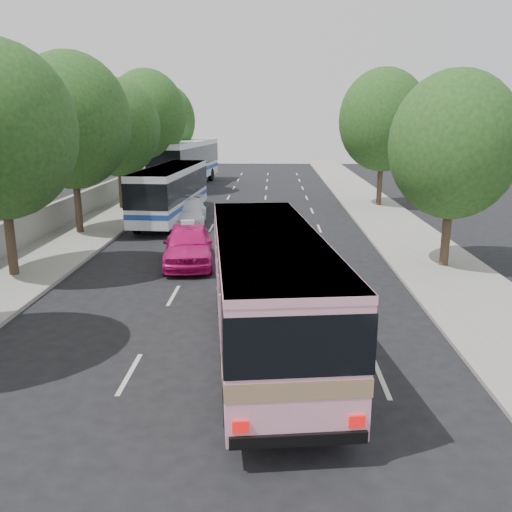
{
  "coord_description": "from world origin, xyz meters",
  "views": [
    {
      "loc": [
        1.57,
        -13.98,
        6.08
      ],
      "look_at": [
        1.02,
        3.45,
        1.6
      ],
      "focal_mm": 38.0,
      "sensor_mm": 36.0,
      "label": 1
    }
  ],
  "objects_px": {
    "white_pickup": "(187,213)",
    "tour_coach_rear": "(186,159)",
    "pink_bus": "(268,280)",
    "pink_taxi": "(188,244)",
    "tour_coach_front": "(171,189)"
  },
  "relations": [
    {
      "from": "pink_bus",
      "to": "pink_taxi",
      "type": "height_order",
      "value": "pink_bus"
    },
    {
      "from": "tour_coach_rear",
      "to": "white_pickup",
      "type": "bearing_deg",
      "value": -74.23
    },
    {
      "from": "pink_taxi",
      "to": "tour_coach_front",
      "type": "relative_size",
      "value": 0.46
    },
    {
      "from": "pink_bus",
      "to": "tour_coach_front",
      "type": "height_order",
      "value": "pink_bus"
    },
    {
      "from": "white_pickup",
      "to": "pink_bus",
      "type": "bearing_deg",
      "value": -79.64
    },
    {
      "from": "tour_coach_front",
      "to": "tour_coach_rear",
      "type": "xyz_separation_m",
      "value": [
        -1.8,
        17.24,
        0.47
      ]
    },
    {
      "from": "pink_bus",
      "to": "white_pickup",
      "type": "distance_m",
      "value": 18.05
    },
    {
      "from": "white_pickup",
      "to": "tour_coach_rear",
      "type": "distance_m",
      "value": 18.9
    },
    {
      "from": "white_pickup",
      "to": "tour_coach_rear",
      "type": "height_order",
      "value": "tour_coach_rear"
    },
    {
      "from": "white_pickup",
      "to": "tour_coach_front",
      "type": "relative_size",
      "value": 0.47
    },
    {
      "from": "pink_bus",
      "to": "pink_taxi",
      "type": "distance_m",
      "value": 9.59
    },
    {
      "from": "pink_bus",
      "to": "tour_coach_rear",
      "type": "distance_m",
      "value": 36.77
    },
    {
      "from": "white_pickup",
      "to": "tour_coach_rear",
      "type": "relative_size",
      "value": 0.38
    },
    {
      "from": "tour_coach_front",
      "to": "white_pickup",
      "type": "bearing_deg",
      "value": -46.23
    },
    {
      "from": "pink_bus",
      "to": "white_pickup",
      "type": "height_order",
      "value": "pink_bus"
    }
  ]
}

